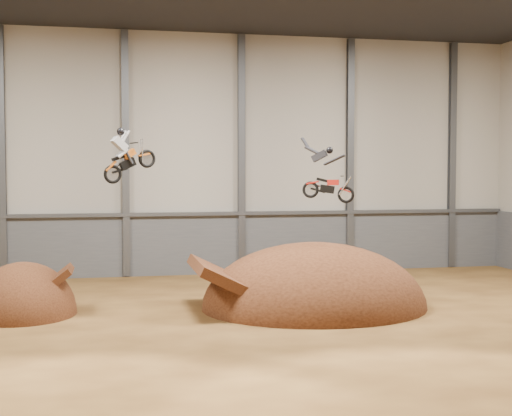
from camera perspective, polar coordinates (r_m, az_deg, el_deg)
The scene contains 13 objects.
floor at distance 27.23m, azimuth -2.36°, elevation -9.83°, with size 40.00×40.00×0.00m, color #4A2E13.
back_wall at distance 41.43m, azimuth -5.77°, elevation 4.31°, with size 40.00×0.10×14.00m, color #A9A295.
lower_band_back at distance 41.55m, azimuth -5.72°, elevation -2.95°, with size 39.80×0.18×3.50m, color #505257.
steel_rail at distance 41.25m, azimuth -5.71°, elevation -0.48°, with size 39.80×0.35×0.20m, color #47494F.
steel_column_1 at distance 41.40m, azimuth -19.68°, elevation 4.15°, with size 0.40×0.36×13.90m, color #47494F.
steel_column_2 at distance 41.02m, azimuth -10.39°, elevation 4.29°, with size 0.40×0.36×13.90m, color #47494F.
steel_column_3 at distance 41.72m, azimuth -1.17°, elevation 4.31°, with size 0.40×0.36×13.90m, color #47494F.
steel_column_4 at distance 43.43m, azimuth 7.53°, elevation 4.23°, with size 0.40×0.36×13.90m, color #47494F.
steel_column_5 at distance 46.06m, azimuth 15.40°, elevation 4.08°, with size 0.40×0.36×13.90m, color #47494F.
takeoff_ramp at distance 31.78m, azimuth -18.14°, elevation -8.12°, with size 4.43×5.11×4.43m, color #36190D.
landing_ramp at distance 31.92m, azimuth 4.67°, elevation -7.93°, with size 9.98×8.83×5.76m, color #36190D.
fmx_rider_a at distance 29.86m, azimuth -9.80°, elevation 4.71°, with size 2.39×0.91×2.16m, color #CC6119, non-canonical shape.
fmx_rider_b at distance 31.07m, azimuth 5.71°, elevation 3.00°, with size 3.02×0.86×2.59m, color red, non-canonical shape.
Camera 1 is at (-4.31, -26.20, 6.04)m, focal length 50.00 mm.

